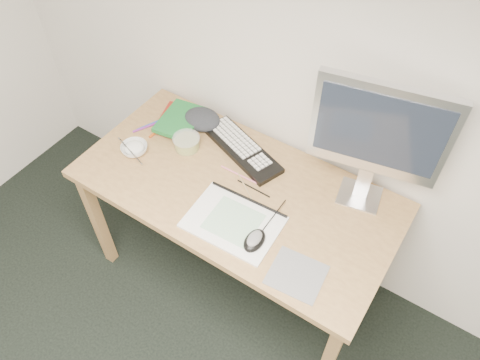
# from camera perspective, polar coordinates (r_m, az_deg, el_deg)

# --- Properties ---
(desk) EXTENTS (1.40, 0.70, 0.75)m
(desk) POSITION_cam_1_polar(r_m,az_deg,el_deg) (2.08, -0.50, -2.36)
(desk) COLOR tan
(desk) RESTS_ON ground
(mousepad) EXTENTS (0.22, 0.20, 0.00)m
(mousepad) POSITION_cam_1_polar(r_m,az_deg,el_deg) (1.79, 6.92, -11.38)
(mousepad) COLOR slate
(mousepad) RESTS_ON desk
(sketchpad) EXTENTS (0.38, 0.28, 0.01)m
(sketchpad) POSITION_cam_1_polar(r_m,az_deg,el_deg) (1.90, -0.82, -5.14)
(sketchpad) COLOR white
(sketchpad) RESTS_ON desk
(keyboard) EXTENTS (0.46, 0.28, 0.03)m
(keyboard) POSITION_cam_1_polar(r_m,az_deg,el_deg) (2.15, 0.25, 3.78)
(keyboard) COLOR black
(keyboard) RESTS_ON desk
(monitor) EXTENTS (0.50, 0.19, 0.59)m
(monitor) POSITION_cam_1_polar(r_m,az_deg,el_deg) (1.79, 16.53, 5.47)
(monitor) COLOR silver
(monitor) RESTS_ON desk
(mouse) EXTENTS (0.08, 0.12, 0.04)m
(mouse) POSITION_cam_1_polar(r_m,az_deg,el_deg) (1.82, 1.78, -7.16)
(mouse) COLOR black
(mouse) RESTS_ON sketchpad
(rice_bowl) EXTENTS (0.14, 0.14, 0.04)m
(rice_bowl) POSITION_cam_1_polar(r_m,az_deg,el_deg) (2.20, -12.75, 3.72)
(rice_bowl) COLOR white
(rice_bowl) RESTS_ON desk
(chopsticks) EXTENTS (0.20, 0.08, 0.02)m
(chopsticks) POSITION_cam_1_polar(r_m,az_deg,el_deg) (2.16, -13.24, 3.47)
(chopsticks) COLOR silver
(chopsticks) RESTS_ON rice_bowl
(fruit_tub) EXTENTS (0.14, 0.14, 0.06)m
(fruit_tub) POSITION_cam_1_polar(r_m,az_deg,el_deg) (2.17, -6.52, 4.55)
(fruit_tub) COLOR #EEE954
(fruit_tub) RESTS_ON desk
(book_red) EXTENTS (0.23, 0.26, 0.02)m
(book_red) POSITION_cam_1_polar(r_m,az_deg,el_deg) (2.32, -7.64, 7.29)
(book_red) COLOR maroon
(book_red) RESTS_ON desk
(book_green) EXTENTS (0.21, 0.27, 0.02)m
(book_green) POSITION_cam_1_polar(r_m,az_deg,el_deg) (2.29, -7.28, 7.29)
(book_green) COLOR #1B6C2E
(book_green) RESTS_ON book_red
(cloth_lump) EXTENTS (0.17, 0.15, 0.06)m
(cloth_lump) POSITION_cam_1_polar(r_m,az_deg,el_deg) (2.28, -4.65, 7.38)
(cloth_lump) COLOR #26292E
(cloth_lump) RESTS_ON desk
(pencil_pink) EXTENTS (0.19, 0.01, 0.01)m
(pencil_pink) POSITION_cam_1_polar(r_m,az_deg,el_deg) (2.06, -0.16, 0.67)
(pencil_pink) COLOR pink
(pencil_pink) RESTS_ON desk
(pencil_tan) EXTENTS (0.17, 0.12, 0.01)m
(pencil_tan) POSITION_cam_1_polar(r_m,az_deg,el_deg) (2.01, 0.75, -1.06)
(pencil_tan) COLOR tan
(pencil_tan) RESTS_ON desk
(pencil_black) EXTENTS (0.16, 0.01, 0.01)m
(pencil_black) POSITION_cam_1_polar(r_m,az_deg,el_deg) (2.01, 1.67, -1.04)
(pencil_black) COLOR black
(pencil_black) RESTS_ON desk
(marker_blue) EXTENTS (0.06, 0.11, 0.01)m
(marker_blue) POSITION_cam_1_polar(r_m,az_deg,el_deg) (2.32, -11.15, 6.56)
(marker_blue) COLOR #214BB3
(marker_blue) RESTS_ON desk
(marker_orange) EXTENTS (0.02, 0.14, 0.01)m
(marker_orange) POSITION_cam_1_polar(r_m,az_deg,el_deg) (2.29, -9.76, 6.15)
(marker_orange) COLOR #C65017
(marker_orange) RESTS_ON desk
(marker_purple) EXTENTS (0.06, 0.11, 0.01)m
(marker_purple) POSITION_cam_1_polar(r_m,az_deg,el_deg) (2.31, -11.59, 6.28)
(marker_purple) COLOR #7A2791
(marker_purple) RESTS_ON desk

